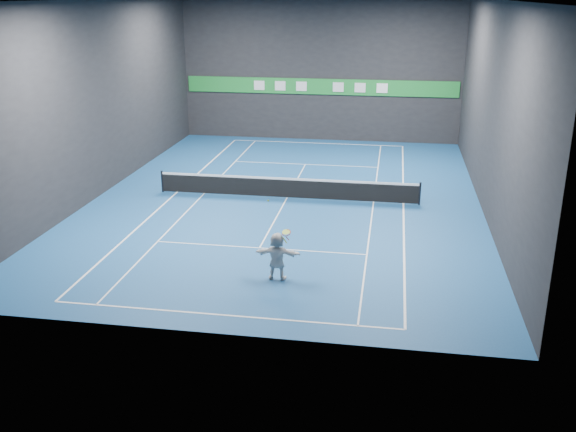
% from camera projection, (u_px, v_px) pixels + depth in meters
% --- Properties ---
extents(ground, '(26.00, 26.00, 0.00)m').
position_uv_depth(ground, '(287.00, 198.00, 30.61)').
color(ground, navy).
rests_on(ground, ground).
extents(wall_back, '(18.00, 0.10, 9.00)m').
position_uv_depth(wall_back, '(320.00, 71.00, 41.22)').
color(wall_back, black).
rests_on(wall_back, ground).
extents(wall_front, '(18.00, 0.10, 9.00)m').
position_uv_depth(wall_front, '(206.00, 184.00, 17.02)').
color(wall_front, black).
rests_on(wall_front, ground).
extents(wall_left, '(0.10, 26.00, 9.00)m').
position_uv_depth(wall_left, '(101.00, 99.00, 30.51)').
color(wall_left, black).
rests_on(wall_left, ground).
extents(wall_right, '(0.10, 26.00, 9.00)m').
position_uv_depth(wall_right, '(492.00, 109.00, 27.73)').
color(wall_right, black).
rests_on(wall_right, ground).
extents(baseline_near, '(10.98, 0.08, 0.01)m').
position_uv_depth(baseline_near, '(223.00, 315.00, 19.54)').
color(baseline_near, white).
rests_on(baseline_near, ground).
extents(baseline_far, '(10.98, 0.08, 0.01)m').
position_uv_depth(baseline_far, '(317.00, 143.00, 41.68)').
color(baseline_far, white).
rests_on(baseline_far, ground).
extents(sideline_doubles_left, '(0.08, 23.78, 0.01)m').
position_uv_depth(sideline_doubles_left, '(177.00, 192.00, 31.46)').
color(sideline_doubles_left, white).
rests_on(sideline_doubles_left, ground).
extents(sideline_doubles_right, '(0.08, 23.78, 0.01)m').
position_uv_depth(sideline_doubles_right, '(403.00, 204.00, 29.76)').
color(sideline_doubles_right, white).
rests_on(sideline_doubles_right, ground).
extents(sideline_singles_left, '(0.06, 23.78, 0.01)m').
position_uv_depth(sideline_singles_left, '(204.00, 194.00, 31.25)').
color(sideline_singles_left, white).
rests_on(sideline_singles_left, ground).
extents(sideline_singles_right, '(0.06, 23.78, 0.01)m').
position_uv_depth(sideline_singles_right, '(374.00, 202.00, 29.98)').
color(sideline_singles_right, white).
rests_on(sideline_singles_right, ground).
extents(service_line_near, '(8.23, 0.06, 0.01)m').
position_uv_depth(service_line_near, '(260.00, 248.00, 24.65)').
color(service_line_near, white).
rests_on(service_line_near, ground).
extents(service_line_far, '(8.23, 0.06, 0.01)m').
position_uv_depth(service_line_far, '(305.00, 164.00, 36.57)').
color(service_line_far, white).
rests_on(service_line_far, ground).
extents(center_service_line, '(0.06, 12.80, 0.01)m').
position_uv_depth(center_service_line, '(287.00, 198.00, 30.61)').
color(center_service_line, white).
rests_on(center_service_line, ground).
extents(player, '(1.56, 0.50, 1.68)m').
position_uv_depth(player, '(277.00, 256.00, 21.74)').
color(player, silver).
rests_on(player, ground).
extents(tennis_ball, '(0.06, 0.06, 0.06)m').
position_uv_depth(tennis_ball, '(268.00, 201.00, 21.08)').
color(tennis_ball, '#C5E325').
rests_on(tennis_ball, player).
extents(tennis_net, '(12.50, 0.10, 1.07)m').
position_uv_depth(tennis_net, '(287.00, 187.00, 30.43)').
color(tennis_net, black).
rests_on(tennis_net, ground).
extents(sponsor_banner, '(17.64, 0.11, 1.00)m').
position_uv_depth(sponsor_banner, '(320.00, 87.00, 41.49)').
color(sponsor_banner, '#1D8531').
rests_on(sponsor_banner, wall_back).
extents(tennis_racket, '(0.40, 0.35, 0.52)m').
position_uv_depth(tennis_racket, '(286.00, 234.00, 21.46)').
color(tennis_racket, red).
rests_on(tennis_racket, player).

